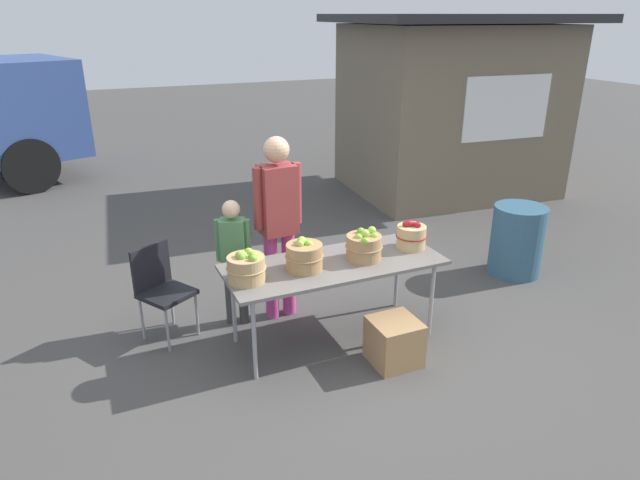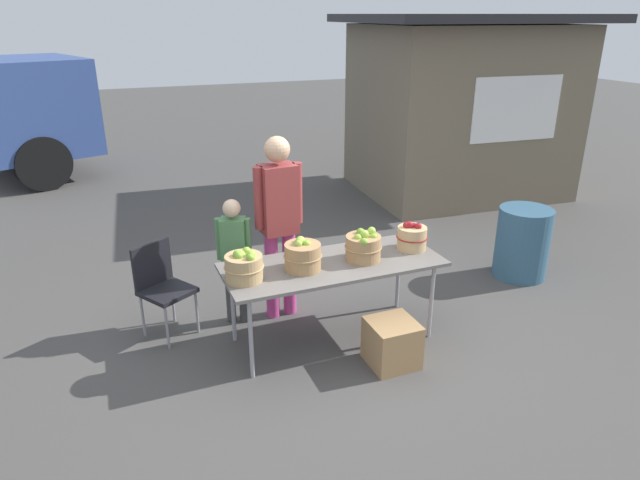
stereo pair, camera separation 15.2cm
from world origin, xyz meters
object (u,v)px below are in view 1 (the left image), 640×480
Objects in this scene: market_table at (334,267)px; apple_basket_red_0 at (411,236)px; apple_basket_green_2 at (364,246)px; vendor_adult at (278,215)px; apple_basket_green_1 at (304,256)px; folding_chair at (161,285)px; trash_barrel at (517,240)px; child_customer at (234,253)px; produce_crate at (394,342)px; apple_basket_green_0 at (246,267)px.

apple_basket_red_0 is (0.79, 0.02, 0.16)m from market_table.
vendor_adult is (-0.56, 0.63, 0.16)m from apple_basket_green_2.
market_table is 0.33m from apple_basket_green_1.
folding_chair is 1.09× the size of trash_barrel.
market_table is 2.41× the size of trash_barrel.
child_customer is (-0.43, 0.03, -0.32)m from vendor_adult.
child_customer is 1.64m from produce_crate.
apple_basket_green_2 is 0.27× the size of child_customer.
apple_basket_green_2 is at bearing -6.67° from market_table.
vendor_adult is at bearing 115.41° from market_table.
apple_basket_red_0 reaches higher than apple_basket_green_0.
produce_crate is (-0.48, -0.57, -0.67)m from apple_basket_red_0.
apple_basket_green_2 is at bearing -168.02° from trash_barrel.
apple_basket_red_0 reaches higher than trash_barrel.
trash_barrel reaches higher than produce_crate.
vendor_adult is 2.22× the size of trash_barrel.
child_customer is at bearing 146.18° from apple_basket_green_2.
produce_crate is at bearing -130.19° from apple_basket_red_0.
produce_crate is (0.59, -0.52, -0.68)m from apple_basket_green_1.
apple_basket_green_0 is 0.99m from folding_chair.
apple_basket_green_0 reaches higher than market_table.
child_customer reaches higher than produce_crate.
folding_chair is at bearing 154.04° from market_table.
vendor_adult reaches higher than apple_basket_green_0.
apple_basket_green_0 reaches higher than trash_barrel.
apple_basket_green_2 is at bearing 168.74° from child_customer.
apple_basket_green_1 reaches higher than apple_basket_green_0.
apple_basket_green_1 is 0.38× the size of folding_chair.
child_customer is (-0.43, 0.65, -0.15)m from apple_basket_green_1.
apple_basket_green_0 is 3.32m from trash_barrel.
apple_basket_red_0 is (1.58, 0.06, -0.01)m from apple_basket_green_0.
folding_chair is (-1.38, 0.67, -0.20)m from market_table.
apple_basket_green_2 reaches higher than apple_basket_red_0.
folding_chair is (-0.59, 0.71, -0.36)m from apple_basket_green_0.
folding_chair is 3.85m from trash_barrel.
market_table is 1.56× the size of child_customer.
vendor_adult reaches higher than market_table.
vendor_adult reaches higher than apple_basket_green_2.
child_customer is 1.42× the size of folding_chair.
vendor_adult is 1.54m from produce_crate.
apple_basket_green_1 is at bearing -177.52° from apple_basket_red_0.
child_customer is at bearing 83.49° from apple_basket_green_0.
apple_basket_red_0 is at bearing 1.67° from market_table.
apple_basket_red_0 is at bearing -179.43° from child_customer.
market_table reaches higher than produce_crate.
apple_basket_green_1 is 0.18× the size of vendor_adult.
produce_crate is (1.02, -1.17, -0.52)m from child_customer.
apple_basket_green_1 is at bearing -175.29° from market_table.
folding_chair is at bearing 18.83° from child_customer.
vendor_adult reaches higher than child_customer.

